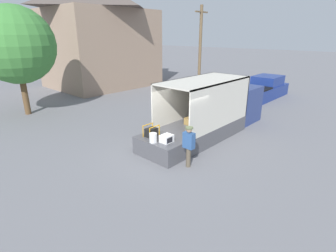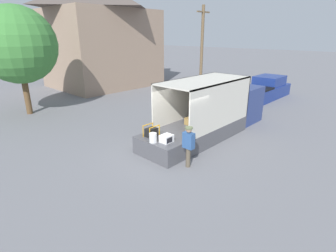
{
  "view_description": "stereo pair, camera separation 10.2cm",
  "coord_description": "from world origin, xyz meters",
  "px_view_note": "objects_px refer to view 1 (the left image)",
  "views": [
    {
      "loc": [
        -7.75,
        -7.07,
        4.91
      ],
      "look_at": [
        -0.3,
        -0.2,
        1.32
      ],
      "focal_mm": 28.0,
      "sensor_mm": 36.0,
      "label": 1
    },
    {
      "loc": [
        -7.68,
        -7.14,
        4.91
      ],
      "look_at": [
        -0.3,
        -0.2,
        1.32
      ],
      "focal_mm": 28.0,
      "sensor_mm": 36.0,
      "label": 2
    }
  ],
  "objects_px": {
    "pickup_truck_blue": "(264,89)",
    "utility_pole": "(200,46)",
    "box_truck": "(221,113)",
    "orange_bucket": "(153,138)",
    "street_tree": "(16,45)",
    "worker_person": "(189,143)",
    "portable_generator": "(152,132)",
    "microwave": "(167,139)"
  },
  "relations": [
    {
      "from": "pickup_truck_blue",
      "to": "utility_pole",
      "type": "xyz_separation_m",
      "value": [
        0.52,
        6.82,
        3.14
      ]
    },
    {
      "from": "box_truck",
      "to": "orange_bucket",
      "type": "relative_size",
      "value": 18.28
    },
    {
      "from": "orange_bucket",
      "to": "street_tree",
      "type": "distance_m",
      "value": 11.12
    },
    {
      "from": "worker_person",
      "to": "utility_pole",
      "type": "xyz_separation_m",
      "value": [
        13.81,
        9.66,
        2.83
      ]
    },
    {
      "from": "pickup_truck_blue",
      "to": "utility_pole",
      "type": "bearing_deg",
      "value": 85.63
    },
    {
      "from": "orange_bucket",
      "to": "worker_person",
      "type": "bearing_deg",
      "value": -70.93
    },
    {
      "from": "box_truck",
      "to": "portable_generator",
      "type": "bearing_deg",
      "value": 174.16
    },
    {
      "from": "microwave",
      "to": "portable_generator",
      "type": "bearing_deg",
      "value": 88.42
    },
    {
      "from": "pickup_truck_blue",
      "to": "street_tree",
      "type": "bearing_deg",
      "value": 148.12
    },
    {
      "from": "orange_bucket",
      "to": "microwave",
      "type": "bearing_deg",
      "value": -44.57
    },
    {
      "from": "microwave",
      "to": "worker_person",
      "type": "relative_size",
      "value": 0.29
    },
    {
      "from": "box_truck",
      "to": "utility_pole",
      "type": "relative_size",
      "value": 0.96
    },
    {
      "from": "utility_pole",
      "to": "street_tree",
      "type": "height_order",
      "value": "utility_pole"
    },
    {
      "from": "orange_bucket",
      "to": "utility_pole",
      "type": "relative_size",
      "value": 0.05
    },
    {
      "from": "box_truck",
      "to": "worker_person",
      "type": "bearing_deg",
      "value": -162.35
    },
    {
      "from": "box_truck",
      "to": "worker_person",
      "type": "distance_m",
      "value": 4.84
    },
    {
      "from": "street_tree",
      "to": "pickup_truck_blue",
      "type": "bearing_deg",
      "value": -31.88
    },
    {
      "from": "orange_bucket",
      "to": "street_tree",
      "type": "relative_size",
      "value": 0.06
    },
    {
      "from": "orange_bucket",
      "to": "worker_person",
      "type": "height_order",
      "value": "worker_person"
    },
    {
      "from": "microwave",
      "to": "orange_bucket",
      "type": "height_order",
      "value": "orange_bucket"
    },
    {
      "from": "portable_generator",
      "to": "utility_pole",
      "type": "bearing_deg",
      "value": 29.04
    },
    {
      "from": "pickup_truck_blue",
      "to": "microwave",
      "type": "bearing_deg",
      "value": -172.35
    },
    {
      "from": "box_truck",
      "to": "orange_bucket",
      "type": "height_order",
      "value": "box_truck"
    },
    {
      "from": "box_truck",
      "to": "portable_generator",
      "type": "distance_m",
      "value": 4.72
    },
    {
      "from": "utility_pole",
      "to": "street_tree",
      "type": "bearing_deg",
      "value": 171.25
    },
    {
      "from": "box_truck",
      "to": "orange_bucket",
      "type": "xyz_separation_m",
      "value": [
        -5.11,
        -0.04,
        0.08
      ]
    },
    {
      "from": "box_truck",
      "to": "utility_pole",
      "type": "height_order",
      "value": "utility_pole"
    },
    {
      "from": "orange_bucket",
      "to": "pickup_truck_blue",
      "type": "height_order",
      "value": "pickup_truck_blue"
    },
    {
      "from": "microwave",
      "to": "worker_person",
      "type": "xyz_separation_m",
      "value": [
        0.1,
        -1.05,
        0.08
      ]
    },
    {
      "from": "microwave",
      "to": "box_truck",
      "type": "bearing_deg",
      "value": 5.12
    },
    {
      "from": "microwave",
      "to": "worker_person",
      "type": "distance_m",
      "value": 1.05
    },
    {
      "from": "box_truck",
      "to": "microwave",
      "type": "xyz_separation_m",
      "value": [
        -4.72,
        -0.42,
        0.04
      ]
    },
    {
      "from": "microwave",
      "to": "portable_generator",
      "type": "distance_m",
      "value": 0.9
    },
    {
      "from": "box_truck",
      "to": "worker_person",
      "type": "relative_size",
      "value": 4.31
    },
    {
      "from": "box_truck",
      "to": "worker_person",
      "type": "xyz_separation_m",
      "value": [
        -4.62,
        -1.47,
        0.12
      ]
    },
    {
      "from": "microwave",
      "to": "street_tree",
      "type": "xyz_separation_m",
      "value": [
        -1.34,
        10.96,
        3.32
      ]
    },
    {
      "from": "microwave",
      "to": "worker_person",
      "type": "bearing_deg",
      "value": -84.28
    },
    {
      "from": "microwave",
      "to": "street_tree",
      "type": "distance_m",
      "value": 11.53
    },
    {
      "from": "portable_generator",
      "to": "street_tree",
      "type": "xyz_separation_m",
      "value": [
        -1.36,
        10.06,
        3.28
      ]
    },
    {
      "from": "worker_person",
      "to": "street_tree",
      "type": "xyz_separation_m",
      "value": [
        -1.44,
        12.01,
        3.25
      ]
    },
    {
      "from": "portable_generator",
      "to": "worker_person",
      "type": "bearing_deg",
      "value": -87.65
    },
    {
      "from": "orange_bucket",
      "to": "worker_person",
      "type": "distance_m",
      "value": 1.51
    }
  ]
}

